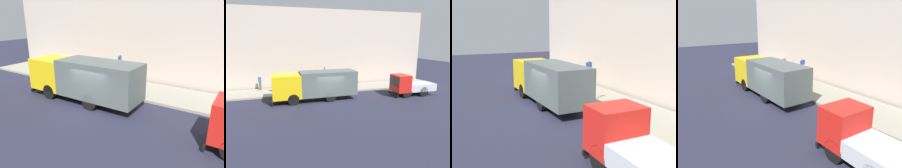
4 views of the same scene
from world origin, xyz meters
TOP-DOWN VIEW (x-y plane):
  - ground at (0.00, 0.00)m, footprint 80.00×80.00m
  - sidewalk at (4.92, 0.00)m, footprint 3.84×30.00m
  - building_facade at (7.34, 0.00)m, footprint 0.50×30.00m
  - large_utility_truck at (1.11, 1.30)m, footprint 2.44×8.21m
  - pedestrian_walking at (4.05, 3.66)m, footprint 0.49×0.49m
  - pedestrian_standing at (4.59, 5.20)m, footprint 0.49×0.49m
  - pedestrian_third at (6.24, 6.89)m, footprint 0.36×0.36m
  - traffic_cone_orange at (3.84, 4.73)m, footprint 0.48×0.48m
  - street_sign_post at (3.40, -0.14)m, footprint 0.44×0.08m

SIDE VIEW (x-z plane):
  - ground at x=0.00m, z-range 0.00..0.00m
  - sidewalk at x=4.92m, z-range 0.00..0.18m
  - traffic_cone_orange at x=3.84m, z-range 0.18..0.87m
  - pedestrian_walking at x=4.05m, z-range 0.21..1.81m
  - pedestrian_third at x=6.24m, z-range 0.23..1.93m
  - pedestrian_standing at x=4.59m, z-range 0.23..1.94m
  - large_utility_truck at x=1.11m, z-range 0.20..3.05m
  - street_sign_post at x=3.40m, z-range 0.42..3.18m
  - building_facade at x=7.34m, z-range 0.00..9.60m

